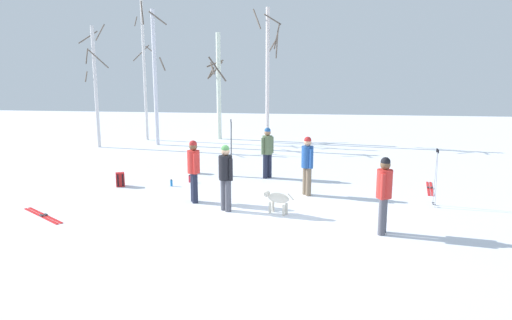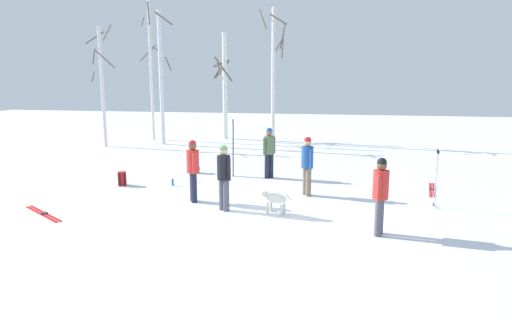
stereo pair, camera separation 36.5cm
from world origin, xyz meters
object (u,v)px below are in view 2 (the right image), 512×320
at_px(person_2, 193,167).
at_px(person_3, 224,173).
at_px(birch_tree_3, 224,85).
at_px(water_bottle_0, 173,182).
at_px(backpack_1, 122,179).
at_px(birch_tree_2, 161,76).
at_px(water_bottle_1, 191,178).
at_px(person_0, 380,191).
at_px(backpack_0, 195,167).
at_px(person_4, 307,162).
at_px(ski_pair_lying_1, 43,214).
at_px(dog, 275,199).
at_px(ski_pair_lying_0, 432,190).
at_px(ski_pair_planted_0, 233,148).
at_px(birch_tree_0, 102,84).
at_px(birch_tree_1, 151,68).
at_px(ski_poles_0, 436,177).
at_px(birch_tree_4, 274,72).
at_px(person_1, 269,149).

xyz_separation_m(person_2, person_3, (1.03, -0.66, 0.00)).
bearing_deg(birch_tree_3, water_bottle_0, -84.92).
distance_m(backpack_1, birch_tree_2, 9.24).
distance_m(person_2, water_bottle_1, 2.54).
bearing_deg(person_0, backpack_0, 137.32).
relative_size(person_4, ski_pair_lying_1, 1.04).
height_order(dog, ski_pair_lying_0, dog).
bearing_deg(water_bottle_0, ski_pair_planted_0, 47.72).
height_order(backpack_1, birch_tree_2, birch_tree_2).
bearing_deg(person_0, birch_tree_0, 138.78).
bearing_deg(person_4, birch_tree_1, 131.09).
relative_size(person_4, birch_tree_1, 0.23).
bearing_deg(dog, person_4, 70.56).
relative_size(ski_pair_planted_0, birch_tree_0, 0.34).
relative_size(dog, backpack_1, 1.91).
distance_m(backpack_0, birch_tree_0, 8.44).
distance_m(person_4, backpack_1, 5.88).
xyz_separation_m(ski_poles_0, water_bottle_0, (-7.64, 1.11, -0.72)).
bearing_deg(ski_pair_planted_0, ski_pair_lying_1, -125.90).
distance_m(water_bottle_1, birch_tree_3, 10.61).
height_order(ski_pair_planted_0, birch_tree_2, birch_tree_2).
relative_size(dog, ski_pair_lying_0, 0.46).
bearing_deg(person_0, birch_tree_3, 116.10).
distance_m(person_2, birch_tree_3, 12.72).
bearing_deg(person_2, birch_tree_1, 117.24).
distance_m(birch_tree_1, birch_tree_4, 6.48).
xyz_separation_m(person_4, water_bottle_0, (-4.24, 0.45, -0.88)).
xyz_separation_m(ski_pair_planted_0, birch_tree_4, (0.26, 8.06, 2.59)).
bearing_deg(person_1, birch_tree_2, 133.96).
distance_m(ski_pair_lying_0, birch_tree_2, 14.04).
distance_m(birch_tree_0, birch_tree_3, 6.27).
height_order(person_3, water_bottle_1, person_3).
relative_size(water_bottle_0, birch_tree_3, 0.04).
bearing_deg(backpack_1, ski_pair_lying_0, 6.62).
relative_size(ski_poles_0, water_bottle_1, 6.36).
distance_m(dog, ski_pair_lying_0, 5.46).
xyz_separation_m(person_1, ski_poles_0, (4.81, -2.73, -0.16)).
height_order(person_0, person_3, same).
bearing_deg(person_2, birch_tree_3, 99.96).
bearing_deg(person_2, backpack_0, 107.20).
bearing_deg(ski_poles_0, person_3, -167.33).
height_order(person_1, birch_tree_0, birch_tree_0).
bearing_deg(birch_tree_4, ski_poles_0, -61.92).
bearing_deg(ski_pair_lying_0, dog, -143.75).
bearing_deg(birch_tree_2, ski_pair_lying_1, -83.36).
xyz_separation_m(ski_pair_lying_1, water_bottle_1, (2.57, 4.02, 0.10)).
distance_m(person_3, birch_tree_0, 12.66).
height_order(dog, birch_tree_1, birch_tree_1).
bearing_deg(water_bottle_1, birch_tree_0, 134.91).
distance_m(person_3, ski_poles_0, 5.52).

